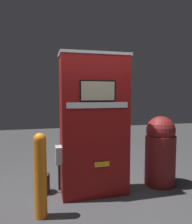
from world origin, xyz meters
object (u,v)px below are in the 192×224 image
(safety_bollard, at_px, (40,173))
(squeegee_bucket, at_px, (42,183))
(trash_bin, at_px, (160,150))
(gas_pump, at_px, (94,125))

(safety_bollard, bearing_deg, squeegee_bucket, 88.31)
(trash_bin, xyz_separation_m, squeegee_bucket, (-1.97, 0.16, -0.45))
(gas_pump, bearing_deg, safety_bollard, -149.13)
(gas_pump, height_order, trash_bin, gas_pump)
(gas_pump, relative_size, squeegee_bucket, 3.21)
(trash_bin, relative_size, squeegee_bucket, 1.76)
(squeegee_bucket, bearing_deg, gas_pump, -15.42)
(safety_bollard, bearing_deg, gas_pump, 30.87)
(trash_bin, bearing_deg, gas_pump, -177.06)
(safety_bollard, distance_m, trash_bin, 2.06)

